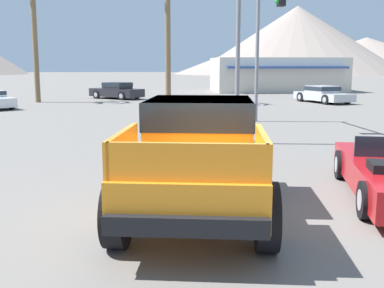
{
  "coord_description": "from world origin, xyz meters",
  "views": [
    {
      "loc": [
        -1.06,
        -7.44,
        2.57
      ],
      "look_at": [
        -0.32,
        0.98,
        1.08
      ],
      "focal_mm": 42.0,
      "sensor_mm": 36.0,
      "label": 1
    }
  ],
  "objects_px": {
    "orange_pickup_truck": "(198,148)",
    "parked_car_dark": "(117,90)",
    "palm_tree_short": "(33,9)",
    "traffic_light_main": "(266,27)",
    "palm_tree_tall": "(167,1)",
    "parked_car_silver": "(323,94)"
  },
  "relations": [
    {
      "from": "parked_car_silver",
      "to": "palm_tree_tall",
      "type": "height_order",
      "value": "palm_tree_tall"
    },
    {
      "from": "parked_car_dark",
      "to": "palm_tree_short",
      "type": "xyz_separation_m",
      "value": [
        -5.23,
        -2.87,
        5.68
      ]
    },
    {
      "from": "parked_car_silver",
      "to": "palm_tree_short",
      "type": "height_order",
      "value": "palm_tree_short"
    },
    {
      "from": "traffic_light_main",
      "to": "palm_tree_tall",
      "type": "distance_m",
      "value": 12.18
    },
    {
      "from": "orange_pickup_truck",
      "to": "parked_car_silver",
      "type": "height_order",
      "value": "orange_pickup_truck"
    },
    {
      "from": "parked_car_dark",
      "to": "palm_tree_tall",
      "type": "xyz_separation_m",
      "value": [
        3.77,
        -5.06,
        5.98
      ]
    },
    {
      "from": "orange_pickup_truck",
      "to": "traffic_light_main",
      "type": "xyz_separation_m",
      "value": [
        3.92,
        10.93,
        3.01
      ]
    },
    {
      "from": "orange_pickup_truck",
      "to": "parked_car_dark",
      "type": "xyz_separation_m",
      "value": [
        -3.53,
        27.33,
        -0.48
      ]
    },
    {
      "from": "orange_pickup_truck",
      "to": "palm_tree_tall",
      "type": "xyz_separation_m",
      "value": [
        0.24,
        22.27,
        5.5
      ]
    },
    {
      "from": "parked_car_silver",
      "to": "parked_car_dark",
      "type": "xyz_separation_m",
      "value": [
        -14.48,
        4.88,
        0.04
      ]
    },
    {
      "from": "palm_tree_tall",
      "to": "palm_tree_short",
      "type": "xyz_separation_m",
      "value": [
        -9.0,
        2.19,
        -0.3
      ]
    },
    {
      "from": "traffic_light_main",
      "to": "palm_tree_tall",
      "type": "xyz_separation_m",
      "value": [
        -3.68,
        11.34,
        2.49
      ]
    },
    {
      "from": "parked_car_dark",
      "to": "traffic_light_main",
      "type": "bearing_deg",
      "value": -116.17
    },
    {
      "from": "parked_car_silver",
      "to": "palm_tree_short",
      "type": "distance_m",
      "value": 20.63
    },
    {
      "from": "orange_pickup_truck",
      "to": "parked_car_dark",
      "type": "height_order",
      "value": "orange_pickup_truck"
    },
    {
      "from": "parked_car_silver",
      "to": "palm_tree_tall",
      "type": "xyz_separation_m",
      "value": [
        -10.71,
        -0.18,
        6.02
      ]
    },
    {
      "from": "orange_pickup_truck",
      "to": "palm_tree_short",
      "type": "distance_m",
      "value": 26.5
    },
    {
      "from": "palm_tree_short",
      "to": "parked_car_silver",
      "type": "bearing_deg",
      "value": -5.83
    },
    {
      "from": "orange_pickup_truck",
      "to": "palm_tree_tall",
      "type": "distance_m",
      "value": 22.94
    },
    {
      "from": "traffic_light_main",
      "to": "orange_pickup_truck",
      "type": "bearing_deg",
      "value": -19.74
    },
    {
      "from": "traffic_light_main",
      "to": "palm_tree_short",
      "type": "xyz_separation_m",
      "value": [
        -12.68,
        13.53,
        2.19
      ]
    },
    {
      "from": "palm_tree_tall",
      "to": "traffic_light_main",
      "type": "bearing_deg",
      "value": -72.01
    }
  ]
}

